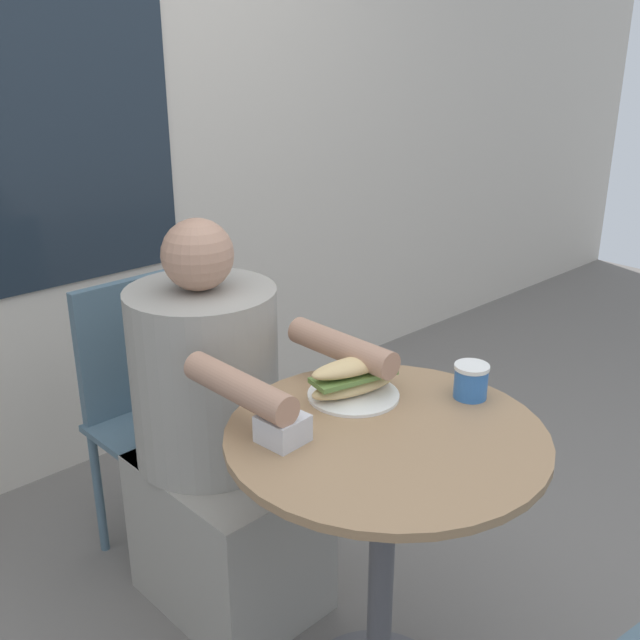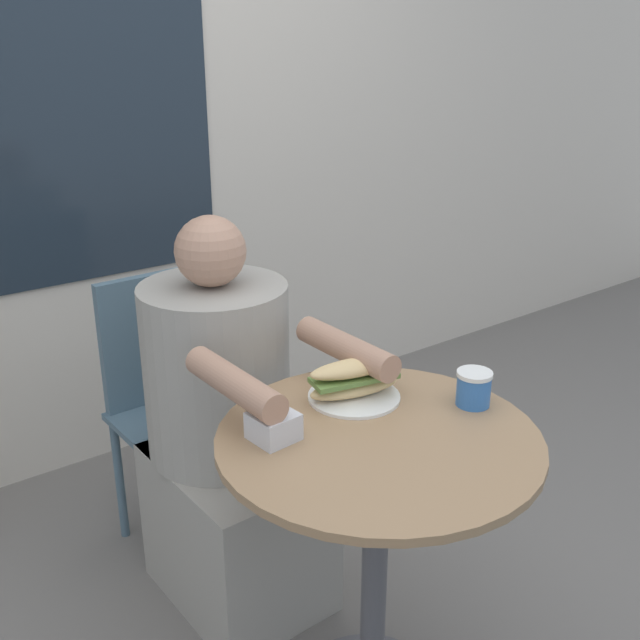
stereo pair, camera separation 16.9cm
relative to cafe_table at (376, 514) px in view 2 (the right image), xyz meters
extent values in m
cube|color=beige|center=(0.00, 1.56, 0.85)|extent=(8.00, 0.08, 2.80)
cube|color=#1E2833|center=(-0.11, 1.51, 1.01)|extent=(1.11, 0.01, 1.67)
cylinder|color=#997551|center=(0.00, 0.00, 0.19)|extent=(0.70, 0.70, 0.02)
cylinder|color=#515156|center=(0.00, 0.00, -0.17)|extent=(0.06, 0.06, 0.71)
cube|color=slate|center=(-0.06, 0.82, -0.11)|extent=(0.39, 0.39, 0.02)
cube|color=slate|center=(-0.06, 0.99, 0.11)|extent=(0.35, 0.04, 0.42)
cylinder|color=slate|center=(0.11, 0.66, -0.33)|extent=(0.03, 0.03, 0.43)
cylinder|color=slate|center=(-0.22, 0.65, -0.33)|extent=(0.03, 0.03, 0.43)
cylinder|color=slate|center=(0.10, 0.99, -0.33)|extent=(0.03, 0.03, 0.43)
cylinder|color=slate|center=(-0.23, 0.98, -0.33)|extent=(0.03, 0.03, 0.43)
cube|color=gray|center=(-0.06, 0.53, -0.32)|extent=(0.39, 0.50, 0.45)
cylinder|color=gray|center=(-0.06, 0.60, 0.15)|extent=(0.40, 0.40, 0.49)
sphere|color=tan|center=(-0.06, 0.60, 0.48)|extent=(0.19, 0.19, 0.19)
cylinder|color=tan|center=(0.11, 0.25, 0.29)|extent=(0.07, 0.32, 0.07)
cylinder|color=tan|center=(-0.21, 0.24, 0.29)|extent=(0.07, 0.32, 0.07)
cylinder|color=white|center=(0.07, 0.17, 0.21)|extent=(0.22, 0.22, 0.01)
ellipsoid|color=#DBB77A|center=(0.07, 0.17, 0.23)|extent=(0.24, 0.12, 0.04)
cube|color=olive|center=(0.07, 0.17, 0.25)|extent=(0.22, 0.12, 0.01)
ellipsoid|color=#DBB77A|center=(0.07, 0.17, 0.28)|extent=(0.24, 0.12, 0.04)
cylinder|color=#336BB7|center=(0.27, -0.02, 0.24)|extent=(0.08, 0.08, 0.07)
cylinder|color=white|center=(0.27, -0.02, 0.28)|extent=(0.08, 0.08, 0.01)
cube|color=silver|center=(-0.19, 0.12, 0.23)|extent=(0.10, 0.10, 0.06)
camera|label=1|loc=(-1.07, -0.94, 1.01)|focal=42.00mm
camera|label=2|loc=(-0.94, -1.05, 1.01)|focal=42.00mm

